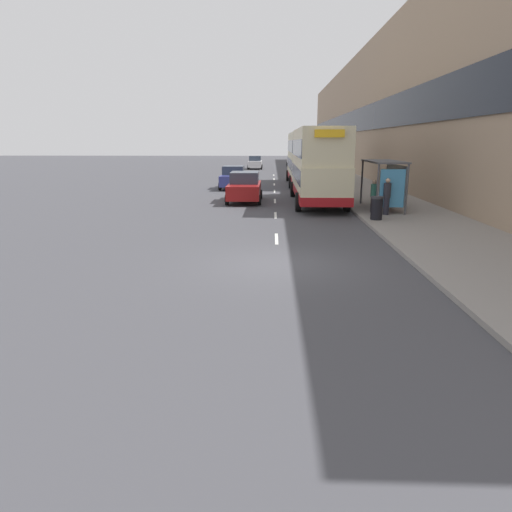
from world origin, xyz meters
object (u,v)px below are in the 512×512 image
(car_3, at_px, (233,178))
(car_0, at_px, (293,160))
(double_decker_bus_ahead, at_px, (305,157))
(pedestrian_at_shelter, at_px, (395,187))
(pedestrian_2, at_px, (374,196))
(bus_shelter, at_px, (388,176))
(pedestrian_1, at_px, (387,196))
(litter_bin, at_px, (377,208))
(double_decker_bus_near, at_px, (318,165))
(car_1, at_px, (255,163))
(car_2, at_px, (245,187))

(car_3, bearing_deg, car_0, -100.15)
(double_decker_bus_ahead, relative_size, car_3, 2.53)
(pedestrian_at_shelter, xyz_separation_m, pedestrian_2, (-2.15, -4.23, -0.06))
(bus_shelter, distance_m, pedestrian_1, 2.01)
(car_3, height_order, pedestrian_at_shelter, pedestrian_at_shelter)
(litter_bin, bearing_deg, pedestrian_2, 81.66)
(double_decker_bus_ahead, xyz_separation_m, car_3, (-5.77, -3.73, -1.42))
(double_decker_bus_near, distance_m, car_1, 35.93)
(car_1, height_order, pedestrian_2, car_1)
(car_3, distance_m, litter_bin, 17.05)
(car_2, height_order, pedestrian_1, pedestrian_1)
(car_2, bearing_deg, double_decker_bus_ahead, -110.69)
(car_0, distance_m, car_1, 9.38)
(car_1, height_order, car_2, car_2)
(double_decker_bus_near, bearing_deg, car_3, 123.26)
(bus_shelter, distance_m, double_decker_bus_ahead, 15.99)
(pedestrian_2, bearing_deg, car_2, 144.12)
(double_decker_bus_ahead, height_order, car_2, double_decker_bus_ahead)
(car_3, relative_size, pedestrian_1, 2.42)
(double_decker_bus_ahead, height_order, pedestrian_1, double_decker_bus_ahead)
(car_0, relative_size, pedestrian_at_shelter, 2.59)
(litter_bin, bearing_deg, double_decker_bus_ahead, 96.00)
(car_0, bearing_deg, bus_shelter, -86.54)
(double_decker_bus_near, bearing_deg, car_2, 170.87)
(double_decker_bus_ahead, bearing_deg, car_0, 89.25)
(car_3, xyz_separation_m, pedestrian_1, (8.55, -13.70, 0.17))
(double_decker_bus_ahead, xyz_separation_m, car_2, (-4.42, -11.70, -1.40))
(car_3, relative_size, pedestrian_at_shelter, 2.45)
(car_0, bearing_deg, double_decker_bus_near, -90.65)
(bus_shelter, relative_size, double_decker_bus_near, 0.41)
(pedestrian_2, bearing_deg, pedestrian_1, -62.29)
(double_decker_bus_near, height_order, pedestrian_2, double_decker_bus_near)
(car_1, xyz_separation_m, car_2, (0.65, -34.85, 0.02))
(pedestrian_2, height_order, litter_bin, pedestrian_2)
(bus_shelter, distance_m, car_2, 8.65)
(pedestrian_at_shelter, bearing_deg, double_decker_bus_ahead, 109.95)
(bus_shelter, distance_m, car_3, 14.97)
(car_3, bearing_deg, litter_bin, 117.07)
(double_decker_bus_ahead, height_order, litter_bin, double_decker_bus_ahead)
(car_1, xyz_separation_m, car_3, (-0.70, -26.88, 0.01))
(litter_bin, bearing_deg, bus_shelter, 69.41)
(pedestrian_1, bearing_deg, double_decker_bus_near, 119.62)
(double_decker_bus_ahead, xyz_separation_m, pedestrian_1, (2.78, -17.43, -1.25))
(bus_shelter, relative_size, pedestrian_1, 2.40)
(double_decker_bus_near, distance_m, car_3, 10.46)
(car_3, bearing_deg, pedestrian_2, 122.22)
(double_decker_bus_near, xyz_separation_m, double_decker_bus_ahead, (0.09, 12.40, 0.00))
(car_3, bearing_deg, double_decker_bus_near, 123.26)
(double_decker_bus_near, xyz_separation_m, car_3, (-5.69, 8.67, -1.42))
(double_decker_bus_ahead, relative_size, car_0, 2.40)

